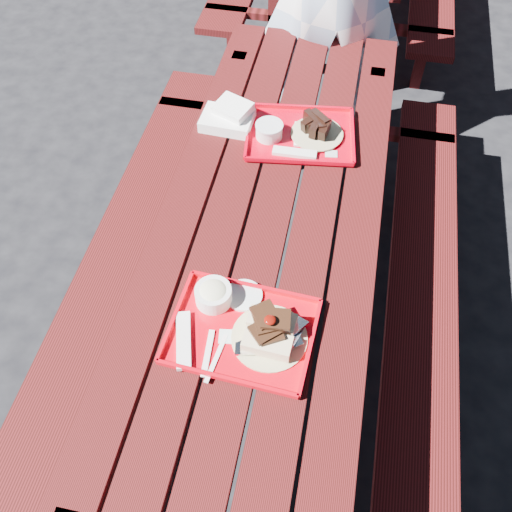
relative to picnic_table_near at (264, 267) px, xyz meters
The scene contains 5 objects.
ground 0.56m from the picnic_table_near, ahead, with size 60.00×60.00×0.00m, color black.
picnic_table_near is the anchor object (origin of this frame).
near_tray 0.42m from the picnic_table_near, 89.04° to the right, with size 0.43×0.35×0.13m.
far_tray 0.53m from the picnic_table_near, 85.95° to the left, with size 0.44×0.36×0.07m.
white_cloth 0.60m from the picnic_table_near, 115.26° to the left, with size 0.20×0.18×0.08m.
Camera 1 is at (0.21, -1.17, 2.20)m, focal length 40.00 mm.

